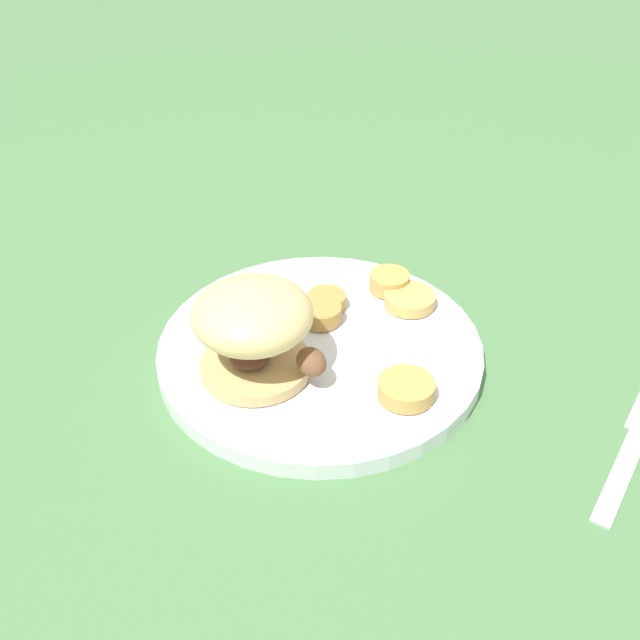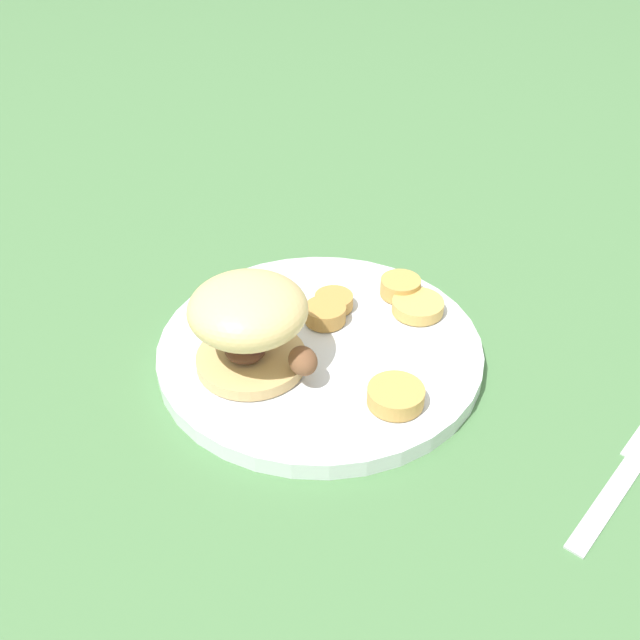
% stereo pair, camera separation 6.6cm
% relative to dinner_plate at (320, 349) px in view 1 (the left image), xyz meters
% --- Properties ---
extents(ground_plane, '(4.00, 4.00, 0.00)m').
position_rel_dinner_plate_xyz_m(ground_plane, '(0.00, 0.00, -0.01)').
color(ground_plane, '#4C7A47').
extents(dinner_plate, '(0.29, 0.29, 0.02)m').
position_rel_dinner_plate_xyz_m(dinner_plate, '(0.00, 0.00, 0.00)').
color(dinner_plate, white).
rests_on(dinner_plate, ground_plane).
extents(sandwich, '(0.10, 0.12, 0.08)m').
position_rel_dinner_plate_xyz_m(sandwich, '(-0.04, 0.05, 0.05)').
color(sandwich, tan).
rests_on(sandwich, dinner_plate).
extents(potato_round_0, '(0.04, 0.04, 0.01)m').
position_rel_dinner_plate_xyz_m(potato_round_0, '(0.06, -0.01, 0.01)').
color(potato_round_0, '#BC8942').
rests_on(potato_round_0, dinner_plate).
extents(potato_round_1, '(0.04, 0.04, 0.02)m').
position_rel_dinner_plate_xyz_m(potato_round_1, '(0.09, -0.07, 0.02)').
color(potato_round_1, tan).
rests_on(potato_round_1, dinner_plate).
extents(potato_round_2, '(0.04, 0.04, 0.02)m').
position_rel_dinner_plate_xyz_m(potato_round_2, '(0.03, 0.00, 0.02)').
color(potato_round_2, '#BC8942').
rests_on(potato_round_2, dinner_plate).
extents(potato_round_3, '(0.05, 0.05, 0.01)m').
position_rel_dinner_plate_xyz_m(potato_round_3, '(0.06, -0.08, 0.01)').
color(potato_round_3, tan).
rests_on(potato_round_3, dinner_plate).
extents(potato_round_4, '(0.05, 0.05, 0.01)m').
position_rel_dinner_plate_xyz_m(potato_round_4, '(-0.07, -0.07, 0.02)').
color(potato_round_4, tan).
rests_on(potato_round_4, dinner_plate).
extents(fork, '(0.15, 0.10, 0.00)m').
position_rel_dinner_plate_xyz_m(fork, '(-0.11, -0.25, -0.01)').
color(fork, silver).
rests_on(fork, ground_plane).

